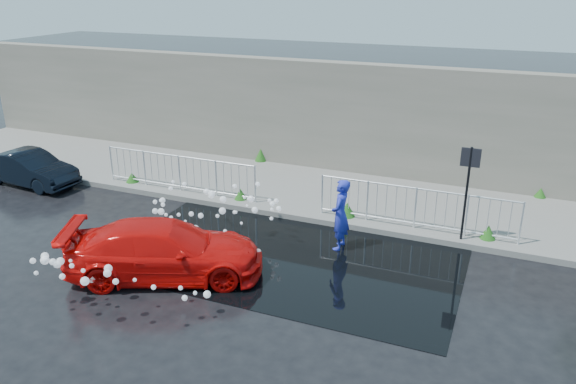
# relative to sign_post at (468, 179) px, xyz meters

# --- Properties ---
(ground) EXTENTS (90.00, 90.00, 0.00)m
(ground) POSITION_rel_sign_post_xyz_m (-4.20, -3.10, -1.72)
(ground) COLOR black
(ground) RESTS_ON ground
(pavement) EXTENTS (30.00, 4.00, 0.15)m
(pavement) POSITION_rel_sign_post_xyz_m (-4.20, 1.90, -1.65)
(pavement) COLOR slate
(pavement) RESTS_ON ground
(curb) EXTENTS (30.00, 0.25, 0.16)m
(curb) POSITION_rel_sign_post_xyz_m (-4.20, -0.10, -1.64)
(curb) COLOR slate
(curb) RESTS_ON ground
(retaining_wall) EXTENTS (30.00, 0.60, 3.50)m
(retaining_wall) POSITION_rel_sign_post_xyz_m (-4.20, 4.10, 0.18)
(retaining_wall) COLOR #625F52
(retaining_wall) RESTS_ON pavement
(puddle) EXTENTS (8.00, 5.00, 0.01)m
(puddle) POSITION_rel_sign_post_xyz_m (-3.70, -2.10, -1.72)
(puddle) COLOR black
(puddle) RESTS_ON ground
(sign_post) EXTENTS (0.45, 0.06, 2.50)m
(sign_post) POSITION_rel_sign_post_xyz_m (0.00, 0.00, 0.00)
(sign_post) COLOR black
(sign_post) RESTS_ON ground
(railing_left) EXTENTS (5.05, 0.05, 1.10)m
(railing_left) POSITION_rel_sign_post_xyz_m (-8.20, 0.25, -0.99)
(railing_left) COLOR silver
(railing_left) RESTS_ON pavement
(railing_right) EXTENTS (5.05, 0.05, 1.10)m
(railing_right) POSITION_rel_sign_post_xyz_m (-1.20, 0.25, -0.99)
(railing_right) COLOR silver
(railing_right) RESTS_ON pavement
(weeds) EXTENTS (12.17, 3.93, 0.44)m
(weeds) POSITION_rel_sign_post_xyz_m (-4.41, 1.48, -1.39)
(weeds) COLOR #165517
(weeds) RESTS_ON pavement
(water_spray) EXTENTS (3.51, 5.72, 1.03)m
(water_spray) POSITION_rel_sign_post_xyz_m (-6.04, -3.22, -1.00)
(water_spray) COLOR white
(water_spray) RESTS_ON ground
(red_car) EXTENTS (4.57, 3.29, 1.23)m
(red_car) POSITION_rel_sign_post_xyz_m (-5.81, -4.04, -1.11)
(red_car) COLOR red
(red_car) RESTS_ON ground
(dark_car) EXTENTS (3.34, 1.39, 1.07)m
(dark_car) POSITION_rel_sign_post_xyz_m (-13.03, -0.80, -1.19)
(dark_car) COLOR black
(dark_car) RESTS_ON ground
(person) EXTENTS (0.44, 0.65, 1.75)m
(person) POSITION_rel_sign_post_xyz_m (-2.70, -1.30, -0.85)
(person) COLOR #242EB6
(person) RESTS_ON ground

